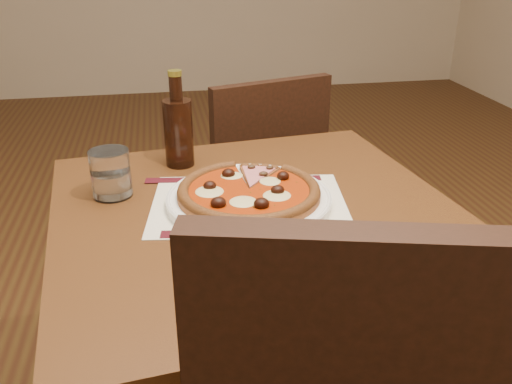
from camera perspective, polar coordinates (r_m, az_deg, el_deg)
The scene contains 8 objects.
table at distance 1.14m, azimuth 0.18°, elevation -6.43°, with size 0.89×0.89×0.75m.
chair_far at distance 1.86m, azimuth 0.09°, elevation 1.25°, with size 0.50×0.50×0.86m.
placemat at distance 1.11m, azimuth -0.74°, elevation -1.24°, with size 0.40×0.28×0.00m, color silver.
plate at distance 1.10m, azimuth -0.75°, elevation -0.77°, with size 0.34×0.34×0.02m, color white.
pizza at distance 1.10m, azimuth -0.75°, elevation 0.15°, with size 0.29×0.29×0.04m.
ham_slice at distance 1.17m, azimuth 0.81°, elevation 1.72°, with size 0.09×0.13×0.02m.
water_glass at distance 1.17m, azimuth -15.04°, elevation 1.89°, with size 0.08×0.08×0.10m, color white.
bottle at distance 1.29m, azimuth -8.18°, elevation 6.55°, with size 0.07×0.07×0.23m.
Camera 1 is at (-0.28, -1.82, 1.24)m, focal length 38.00 mm.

